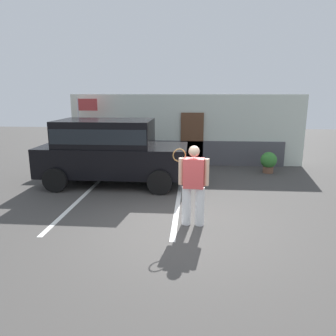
{
  "coord_description": "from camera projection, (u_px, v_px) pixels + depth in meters",
  "views": [
    {
      "loc": [
        0.3,
        -6.49,
        2.88
      ],
      "look_at": [
        -0.3,
        1.2,
        1.05
      ],
      "focal_mm": 34.26,
      "sensor_mm": 36.0,
      "label": 1
    }
  ],
  "objects": [
    {
      "name": "tennis_player_man",
      "position": [
        193.0,
        184.0,
        6.95
      ],
      "size": [
        0.79,
        0.31,
        1.78
      ],
      "rotation": [
        0.0,
        0.0,
        3.06
      ],
      "color": "white",
      "rests_on": "ground_plane"
    },
    {
      "name": "house_frontage",
      "position": [
        186.0,
        132.0,
        12.93
      ],
      "size": [
        9.3,
        0.4,
        2.81
      ],
      "color": "silver",
      "rests_on": "ground_plane"
    },
    {
      "name": "potted_plant_by_porch",
      "position": [
        269.0,
        161.0,
        11.67
      ],
      "size": [
        0.58,
        0.58,
        0.77
      ],
      "color": "brown",
      "rests_on": "ground_plane"
    },
    {
      "name": "ground_plane",
      "position": [
        178.0,
        228.0,
        6.98
      ],
      "size": [
        40.0,
        40.0,
        0.0
      ],
      "primitive_type": "plane",
      "color": "#423F3D"
    },
    {
      "name": "flag_pole",
      "position": [
        84.0,
        119.0,
        12.47
      ],
      "size": [
        0.8,
        0.05,
        2.69
      ],
      "color": "silver",
      "rests_on": "ground_plane"
    },
    {
      "name": "parking_stripe_0",
      "position": [
        77.0,
        201.0,
        8.65
      ],
      "size": [
        0.12,
        4.4,
        0.01
      ],
      "primitive_type": "cube",
      "color": "silver",
      "rests_on": "ground_plane"
    },
    {
      "name": "parking_stripe_1",
      "position": [
        178.0,
        204.0,
        8.44
      ],
      "size": [
        0.12,
        4.4,
        0.01
      ],
      "primitive_type": "cube",
      "color": "silver",
      "rests_on": "ground_plane"
    },
    {
      "name": "parked_suv",
      "position": [
        111.0,
        149.0,
        10.08
      ],
      "size": [
        4.6,
        2.16,
        2.05
      ],
      "rotation": [
        0.0,
        0.0,
        -0.0
      ],
      "color": "black",
      "rests_on": "ground_plane"
    }
  ]
}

